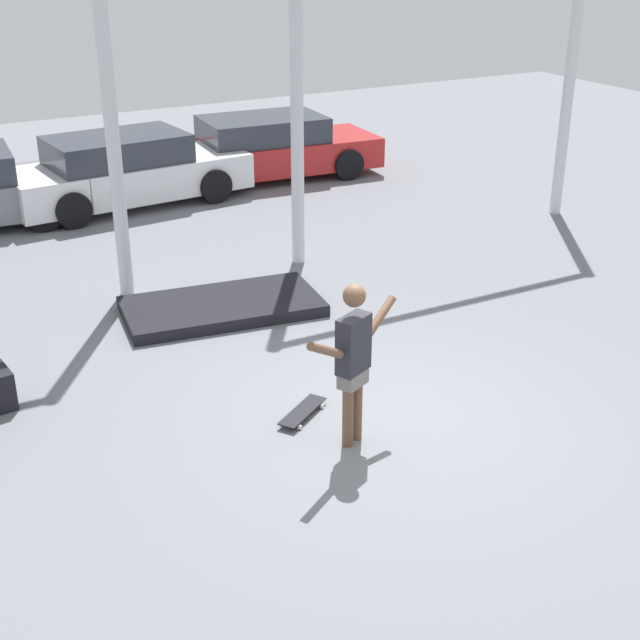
% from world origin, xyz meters
% --- Properties ---
extents(ground_plane, '(36.00, 36.00, 0.00)m').
position_xyz_m(ground_plane, '(0.00, 0.00, 0.00)').
color(ground_plane, slate).
extents(skateboarder, '(1.38, 0.71, 1.78)m').
position_xyz_m(skateboarder, '(-0.57, -0.16, 1.01)').
color(skateboarder, brown).
rests_on(skateboarder, ground_plane).
extents(skateboard, '(0.74, 0.59, 0.08)m').
position_xyz_m(skateboard, '(-0.79, 0.55, 0.06)').
color(skateboard, black).
rests_on(skateboard, ground_plane).
extents(manual_pad, '(2.86, 1.73, 0.17)m').
position_xyz_m(manual_pad, '(-0.45, 3.62, 0.08)').
color(manual_pad, black).
rests_on(manual_pad, ground_plane).
extents(canopy_support_right, '(5.60, 0.20, 5.60)m').
position_xyz_m(canopy_support_right, '(4.11, 4.90, 3.44)').
color(canopy_support_right, silver).
rests_on(canopy_support_right, ground_plane).
extents(parked_car_white, '(4.66, 2.16, 1.35)m').
position_xyz_m(parked_car_white, '(-0.03, 9.25, 0.66)').
color(parked_car_white, white).
rests_on(parked_car_white, ground_plane).
extents(parked_car_red, '(4.61, 2.13, 1.29)m').
position_xyz_m(parked_car_red, '(3.21, 9.71, 0.63)').
color(parked_car_red, red).
rests_on(parked_car_red, ground_plane).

